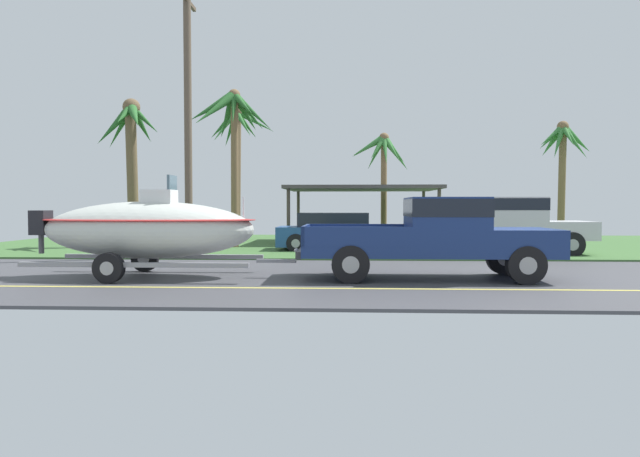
{
  "coord_description": "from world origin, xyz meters",
  "views": [
    {
      "loc": [
        -2.95,
        -12.97,
        1.62
      ],
      "look_at": [
        -3.63,
        1.28,
        1.06
      ],
      "focal_mm": 32.11,
      "sensor_mm": 36.0,
      "label": 1
    }
  ],
  "objects": [
    {
      "name": "ground",
      "position": [
        0.0,
        8.38,
        -0.01
      ],
      "size": [
        36.0,
        22.0,
        0.11
      ],
      "color": "#424247"
    },
    {
      "name": "pickup_truck_towing",
      "position": [
        -0.81,
        -0.16,
        1.01
      ],
      "size": [
        5.74,
        1.99,
        1.81
      ],
      "color": "navy",
      "rests_on": "ground"
    },
    {
      "name": "boat_on_trailer",
      "position": [
        -7.48,
        -0.16,
        1.09
      ],
      "size": [
        6.07,
        2.38,
        2.32
      ],
      "color": "gray",
      "rests_on": "ground"
    },
    {
      "name": "parked_pickup_background",
      "position": [
        2.51,
        6.27,
        1.06
      ],
      "size": [
        5.96,
        2.03,
        1.91
      ],
      "color": "silver",
      "rests_on": "ground"
    },
    {
      "name": "parked_sedan_near",
      "position": [
        -3.28,
        7.53,
        0.67
      ],
      "size": [
        4.42,
        1.82,
        1.38
      ],
      "color": "#234C89",
      "rests_on": "ground"
    },
    {
      "name": "carport_awning",
      "position": [
        -2.32,
        11.81,
        2.33
      ],
      "size": [
        6.41,
        5.07,
        2.45
      ],
      "color": "#4C4238",
      "rests_on": "ground"
    },
    {
      "name": "palm_tree_near_left",
      "position": [
        -7.37,
        8.73,
        4.88
      ],
      "size": [
        3.23,
        3.27,
        6.06
      ],
      "color": "brown",
      "rests_on": "ground"
    },
    {
      "name": "palm_tree_near_right",
      "position": [
        -1.23,
        14.86,
        4.02
      ],
      "size": [
        3.08,
        3.01,
        5.15
      ],
      "color": "brown",
      "rests_on": "ground"
    },
    {
      "name": "palm_tree_mid",
      "position": [
        -8.12,
        13.46,
        4.48
      ],
      "size": [
        3.15,
        2.86,
        6.32
      ],
      "color": "brown",
      "rests_on": "ground"
    },
    {
      "name": "palm_tree_far_left",
      "position": [
        -11.3,
        8.8,
        4.25
      ],
      "size": [
        2.56,
        3.13,
        5.77
      ],
      "color": "brown",
      "rests_on": "ground"
    },
    {
      "name": "palm_tree_far_right",
      "position": [
        7.22,
        14.6,
        4.32
      ],
      "size": [
        3.16,
        3.01,
        5.62
      ],
      "color": "brown",
      "rests_on": "ground"
    },
    {
      "name": "utility_pole",
      "position": [
        -7.99,
        4.99,
        4.49
      ],
      "size": [
        0.24,
        1.8,
        8.67
      ],
      "color": "brown",
      "rests_on": "ground"
    }
  ]
}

